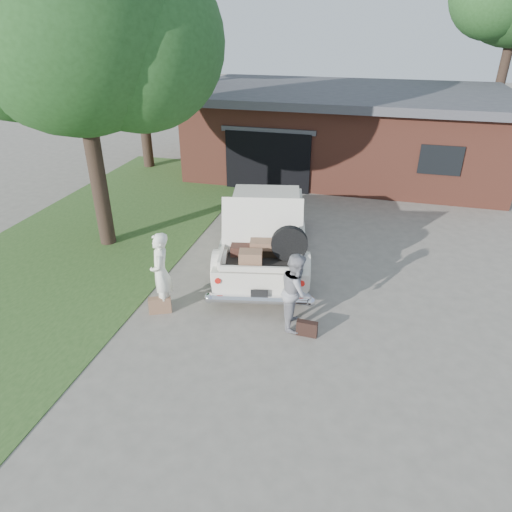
# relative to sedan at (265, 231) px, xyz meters

# --- Properties ---
(ground) EXTENTS (90.00, 90.00, 0.00)m
(ground) POSITION_rel_sedan_xyz_m (0.27, -2.56, -0.83)
(ground) COLOR gray
(ground) RESTS_ON ground
(grass_strip) EXTENTS (6.00, 16.00, 0.02)m
(grass_strip) POSITION_rel_sedan_xyz_m (-5.23, 0.44, -0.82)
(grass_strip) COLOR #2D4C1E
(grass_strip) RESTS_ON ground
(house) EXTENTS (12.80, 7.80, 3.30)m
(house) POSITION_rel_sedan_xyz_m (1.25, 8.92, 0.84)
(house) COLOR brown
(house) RESTS_ON ground
(tree_left) EXTENTS (6.68, 5.81, 8.95)m
(tree_left) POSITION_rel_sedan_xyz_m (-4.60, -0.22, 4.95)
(tree_left) COLOR #38281E
(tree_left) RESTS_ON ground
(sedan) EXTENTS (3.23, 5.96, 2.30)m
(sedan) POSITION_rel_sedan_xyz_m (0.00, 0.00, 0.00)
(sedan) COLOR silver
(sedan) RESTS_ON ground
(woman_left) EXTENTS (0.68, 0.80, 1.87)m
(woman_left) POSITION_rel_sedan_xyz_m (-1.63, -2.94, 0.10)
(woman_left) COLOR white
(woman_left) RESTS_ON ground
(woman_right) EXTENTS (0.78, 0.93, 1.70)m
(woman_right) POSITION_rel_sedan_xyz_m (1.35, -2.79, 0.02)
(woman_right) COLOR gray
(woman_right) RESTS_ON ground
(suitcase_left) EXTENTS (0.51, 0.35, 0.38)m
(suitcase_left) POSITION_rel_sedan_xyz_m (-1.65, -3.11, -0.64)
(suitcase_left) COLOR #8E6348
(suitcase_left) RESTS_ON ground
(suitcase_right) EXTENTS (0.44, 0.16, 0.34)m
(suitcase_right) POSITION_rel_sedan_xyz_m (1.66, -3.10, -0.66)
(suitcase_right) COLOR black
(suitcase_right) RESTS_ON ground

